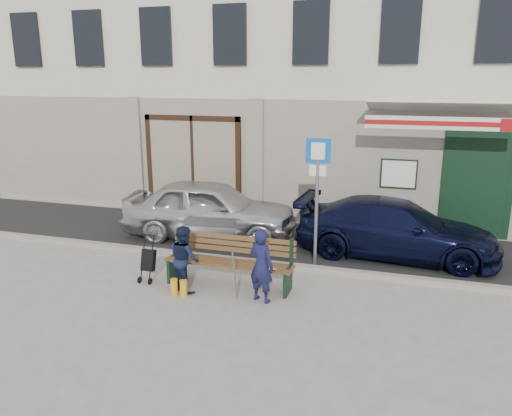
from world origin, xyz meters
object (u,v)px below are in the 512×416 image
at_px(man, 261,266).
at_px(stroller, 148,261).
at_px(woman, 184,258).
at_px(car_silver, 210,209).
at_px(car_navy, 396,229).
at_px(parking_sign, 317,182).
at_px(bench, 227,262).

distance_m(man, stroller, 2.33).
relative_size(woman, stroller, 1.38).
relative_size(car_silver, man, 3.18).
relative_size(car_silver, car_navy, 0.97).
bearing_deg(parking_sign, bench, -139.89).
distance_m(car_silver, parking_sign, 3.17).
xyz_separation_m(car_silver, car_navy, (4.32, -0.07, -0.09)).
distance_m(man, woman, 1.45).
bearing_deg(man, parking_sign, -87.50).
height_order(car_navy, parking_sign, parking_sign).
relative_size(parking_sign, bench, 1.09).
bearing_deg(man, bench, -10.09).
distance_m(bench, man, 0.93).
height_order(parking_sign, bench, parking_sign).
bearing_deg(car_navy, man, 148.28).
height_order(car_silver, bench, car_silver).
xyz_separation_m(car_silver, stroller, (-0.12, -2.83, -0.31)).
bearing_deg(car_navy, woman, 133.36).
bearing_deg(stroller, bench, 8.58).
distance_m(car_silver, bench, 2.97).
bearing_deg(car_silver, parking_sign, -119.01).
relative_size(car_navy, stroller, 4.81).
height_order(bench, stroller, bench).
bearing_deg(car_silver, woman, -173.00).
bearing_deg(man, woman, 18.30).
distance_m(bench, woman, 0.79).
bearing_deg(stroller, parking_sign, 30.65).
height_order(car_silver, man, car_silver).
distance_m(car_silver, car_navy, 4.32).
bearing_deg(woman, man, -140.86).
height_order(car_silver, stroller, car_silver).
height_order(car_navy, stroller, car_navy).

